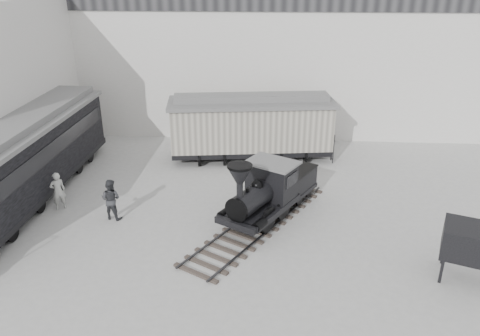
# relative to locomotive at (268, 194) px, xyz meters

# --- Properties ---
(ground) EXTENTS (90.00, 90.00, 0.00)m
(ground) POSITION_rel_locomotive_xyz_m (-1.33, -3.37, -1.21)
(ground) COLOR #9E9E9B
(north_wall) EXTENTS (34.00, 2.51, 11.00)m
(north_wall) POSITION_rel_locomotive_xyz_m (-1.33, 11.62, 4.34)
(north_wall) COLOR silver
(north_wall) RESTS_ON ground
(locomotive) EXTENTS (6.42, 9.04, 3.28)m
(locomotive) POSITION_rel_locomotive_xyz_m (0.00, 0.00, 0.00)
(locomotive) COLOR #312925
(locomotive) RESTS_ON ground
(boxcar) EXTENTS (9.71, 4.13, 3.85)m
(boxcar) POSITION_rel_locomotive_xyz_m (-1.04, 7.12, 0.81)
(boxcar) COLOR black
(boxcar) RESTS_ON ground
(passenger_coach) EXTENTS (3.26, 14.10, 3.76)m
(passenger_coach) POSITION_rel_locomotive_xyz_m (-11.51, 1.37, 0.86)
(passenger_coach) COLOR black
(passenger_coach) RESTS_ON ground
(visitor_a) EXTENTS (0.80, 0.74, 1.85)m
(visitor_a) POSITION_rel_locomotive_xyz_m (-9.68, 0.22, -0.29)
(visitor_a) COLOR #B7B8B2
(visitor_a) RESTS_ON ground
(visitor_b) EXTENTS (1.06, 0.90, 1.90)m
(visitor_b) POSITION_rel_locomotive_xyz_m (-6.95, -0.49, -0.26)
(visitor_b) COLOR #323337
(visitor_b) RESTS_ON ground
(coal_hopper) EXTENTS (2.37, 2.17, 2.10)m
(coal_hopper) POSITION_rel_locomotive_xyz_m (7.24, -3.98, 0.16)
(coal_hopper) COLOR black
(coal_hopper) RESTS_ON ground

